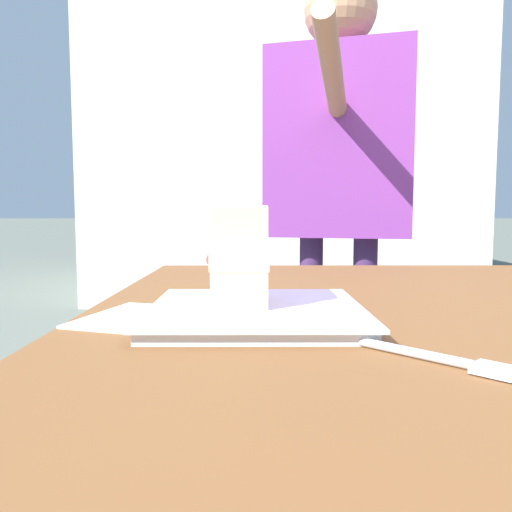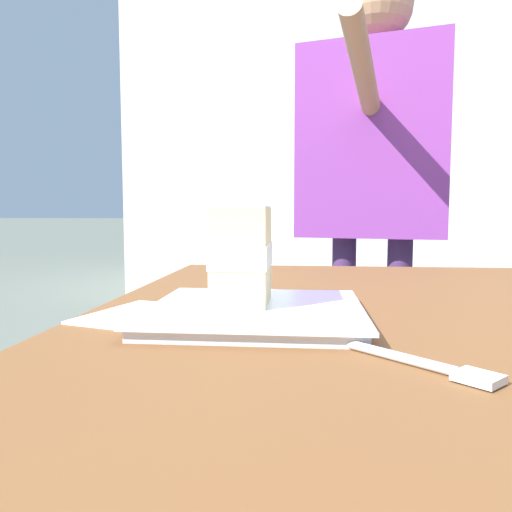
{
  "view_description": "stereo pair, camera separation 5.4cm",
  "coord_description": "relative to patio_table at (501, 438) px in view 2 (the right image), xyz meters",
  "views": [
    {
      "loc": [
        -0.51,
        0.26,
        0.88
      ],
      "look_at": [
        0.02,
        0.26,
        0.83
      ],
      "focal_mm": 34.43,
      "sensor_mm": 36.0,
      "label": 1
    },
    {
      "loc": [
        -0.51,
        0.2,
        0.88
      ],
      "look_at": [
        0.02,
        0.26,
        0.83
      ],
      "focal_mm": 34.43,
      "sensor_mm": 36.0,
      "label": 2
    }
  ],
  "objects": [
    {
      "name": "cake_slice",
      "position": [
        0.04,
        0.27,
        0.18
      ],
      "size": [
        0.09,
        0.07,
        0.11
      ],
      "color": "beige",
      "rests_on": "dessert_plate"
    },
    {
      "name": "paper_napkin",
      "position": [
        0.04,
        0.4,
        0.11
      ],
      "size": [
        0.16,
        0.12,
        0.0
      ],
      "color": "white",
      "rests_on": "patio_table"
    },
    {
      "name": "dessert_fork",
      "position": [
        -0.12,
        0.12,
        0.12
      ],
      "size": [
        0.13,
        0.13,
        0.01
      ],
      "color": "silver",
      "rests_on": "patio_table"
    },
    {
      "name": "diner_person",
      "position": [
        1.0,
        -0.0,
        0.41
      ],
      "size": [
        0.6,
        0.47,
        1.59
      ],
      "color": "#452855",
      "rests_on": "ground"
    },
    {
      "name": "patio_building",
      "position": [
        5.69,
        -0.02,
        0.82
      ],
      "size": [
        3.56,
        3.77,
        2.93
      ],
      "color": "silver",
      "rests_on": "ground"
    },
    {
      "name": "dessert_plate",
      "position": [
        0.02,
        0.26,
        0.12
      ],
      "size": [
        0.23,
        0.23,
        0.02
      ],
      "color": "white",
      "rests_on": "patio_table"
    },
    {
      "name": "patio_table",
      "position": [
        0.0,
        0.0,
        0.0
      ],
      "size": [
        1.18,
        0.92,
        0.76
      ],
      "color": "brown",
      "rests_on": "ground"
    }
  ]
}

